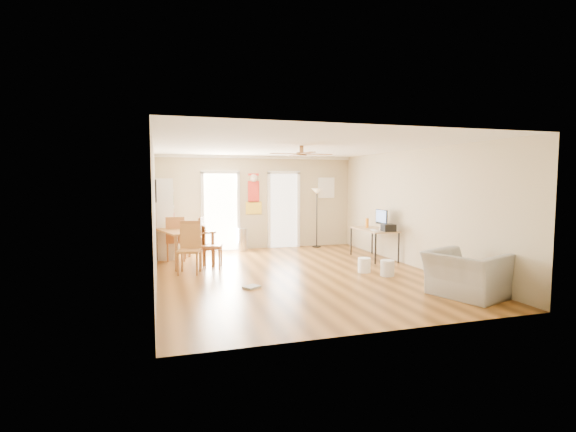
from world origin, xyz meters
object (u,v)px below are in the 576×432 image
object	(u,v)px
dining_chair_right_a	(210,246)
dining_chair_right_b	(211,243)
dining_chair_near	(189,248)
torchiere_lamp	(317,218)
dining_chair_far	(177,239)
wastebasket_b	(387,268)
armchair	(466,274)
bookshelf	(165,218)
wastebasket_a	(364,265)
dining_table	(183,246)
trash_can	(242,240)
printer	(388,228)
computer_desk	(374,244)

from	to	relation	value
dining_chair_right_a	dining_chair_right_b	world-z (taller)	dining_chair_right_b
dining_chair_near	torchiere_lamp	size ratio (longest dim) A/B	0.63
dining_chair_far	wastebasket_b	distance (m)	4.96
dining_chair_near	armchair	world-z (taller)	dining_chair_near
dining_chair_right_b	armchair	world-z (taller)	dining_chair_right_b
bookshelf	dining_chair_right_a	xyz separation A→B (m)	(0.93, -1.36, -0.52)
dining_chair_near	dining_chair_far	world-z (taller)	dining_chair_near
bookshelf	wastebasket_a	world-z (taller)	bookshelf
torchiere_lamp	dining_table	bearing A→B (deg)	-160.00
dining_chair_right_b	trash_can	xyz separation A→B (m)	(1.09, 2.08, -0.25)
wastebasket_a	armchair	xyz separation A→B (m)	(0.74, -2.18, 0.22)
dining_chair_right_b	bookshelf	bearing A→B (deg)	44.75
printer	wastebasket_a	distance (m)	1.50
dining_chair_right_b	wastebasket_b	xyz separation A→B (m)	(3.30, -1.82, -0.39)
dining_table	computer_desk	world-z (taller)	dining_table
dining_chair_far	dining_table	bearing A→B (deg)	117.18
dining_chair_near	computer_desk	distance (m)	4.48
dining_chair_near	computer_desk	size ratio (longest dim) A/B	0.78
dining_chair_right_b	trash_can	size ratio (longest dim) A/B	1.81
torchiere_lamp	dining_chair_right_a	bearing A→B (deg)	-150.31
wastebasket_b	dining_table	bearing A→B (deg)	146.67
dining_chair_far	bookshelf	bearing A→B (deg)	-53.11
dining_chair_near	computer_desk	xyz separation A→B (m)	(4.46, 0.41, -0.17)
torchiere_lamp	computer_desk	world-z (taller)	torchiere_lamp
printer	dining_table	bearing A→B (deg)	174.51
dining_chair_far	armchair	distance (m)	6.45
armchair	bookshelf	bearing A→B (deg)	22.57
dining_chair_right_b	dining_chair_far	xyz separation A→B (m)	(-0.68, 1.12, -0.03)
bookshelf	dining_chair_far	distance (m)	0.70
dining_chair_right_a	dining_table	bearing A→B (deg)	37.77
trash_can	wastebasket_b	bearing A→B (deg)	-60.49
dining_chair_near	dining_chair_far	bearing A→B (deg)	111.65
printer	dining_chair_right_a	bearing A→B (deg)	178.86
bookshelf	trash_can	bearing A→B (deg)	20.84
dining_chair_far	printer	size ratio (longest dim) A/B	3.26
dining_table	dining_chair_right_a	xyz separation A→B (m)	(0.55, -0.47, 0.06)
dining_chair_right_a	torchiere_lamp	distance (m)	3.78
torchiere_lamp	wastebasket_b	world-z (taller)	torchiere_lamp
dining_chair_right_b	trash_can	world-z (taller)	dining_chair_right_b
dining_chair_far	torchiere_lamp	world-z (taller)	torchiere_lamp
printer	computer_desk	bearing A→B (deg)	109.72
dining_chair_right_b	wastebasket_b	world-z (taller)	dining_chair_right_b
bookshelf	wastebasket_b	world-z (taller)	bookshelf
dining_table	torchiere_lamp	distance (m)	4.09
printer	wastebasket_a	bearing A→B (deg)	-131.30
dining_chair_near	wastebasket_a	world-z (taller)	dining_chair_near
computer_desk	wastebasket_a	distance (m)	1.68
printer	wastebasket_a	xyz separation A→B (m)	(-1.04, -0.84, -0.66)
bookshelf	wastebasket_b	distance (m)	5.50
dining_chair_far	computer_desk	size ratio (longest dim) A/B	0.77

